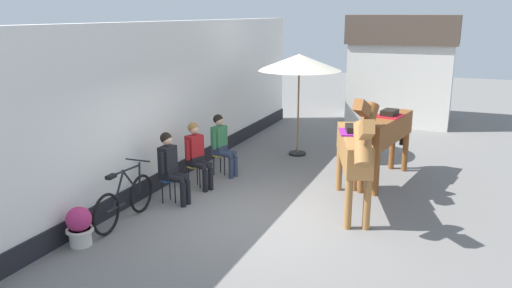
{
  "coord_description": "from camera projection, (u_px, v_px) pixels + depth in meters",
  "views": [
    {
      "loc": [
        3.23,
        -7.73,
        3.57
      ],
      "look_at": [
        -0.4,
        1.2,
        1.05
      ],
      "focal_mm": 35.36,
      "sensor_mm": 36.0,
      "label": 1
    }
  ],
  "objects": [
    {
      "name": "distant_cottage",
      "position": [
        402.0,
        68.0,
        16.7
      ],
      "size": [
        3.4,
        2.6,
        3.5
      ],
      "color": "silver",
      "rests_on": "ground_plane"
    },
    {
      "name": "leaning_bicycle",
      "position": [
        125.0,
        201.0,
        8.75
      ],
      "size": [
        0.5,
        1.76,
        1.02
      ],
      "color": "black",
      "rests_on": "ground_plane"
    },
    {
      "name": "flower_planter_near",
      "position": [
        79.0,
        226.0,
        7.89
      ],
      "size": [
        0.43,
        0.43,
        0.64
      ],
      "color": "beige",
      "rests_on": "ground_plane"
    },
    {
      "name": "pub_facade_wall",
      "position": [
        169.0,
        110.0,
        10.89
      ],
      "size": [
        0.34,
        14.0,
        3.4
      ],
      "color": "white",
      "rests_on": "ground_plane"
    },
    {
      "name": "seated_visitor_far",
      "position": [
        221.0,
        142.0,
        11.24
      ],
      "size": [
        0.61,
        0.48,
        1.39
      ],
      "color": "gold",
      "rests_on": "ground_plane"
    },
    {
      "name": "seated_visitor_middle",
      "position": [
        197.0,
        152.0,
        10.42
      ],
      "size": [
        0.61,
        0.49,
        1.39
      ],
      "color": "gold",
      "rests_on": "ground_plane"
    },
    {
      "name": "saddled_horse_near",
      "position": [
        354.0,
        150.0,
        9.11
      ],
      "size": [
        1.17,
        2.9,
        2.06
      ],
      "color": "#9E6B38",
      "rests_on": "ground_plane"
    },
    {
      "name": "cafe_parasol",
      "position": [
        299.0,
        63.0,
        12.47
      ],
      "size": [
        2.1,
        2.1,
        2.58
      ],
      "color": "black",
      "rests_on": "ground_plane"
    },
    {
      "name": "seated_visitor_near",
      "position": [
        171.0,
        164.0,
        9.57
      ],
      "size": [
        0.61,
        0.49,
        1.39
      ],
      "color": "#194C99",
      "rests_on": "ground_plane"
    },
    {
      "name": "saddled_horse_far",
      "position": [
        385.0,
        130.0,
        10.63
      ],
      "size": [
        0.84,
        2.97,
        2.06
      ],
      "color": "brown",
      "rests_on": "ground_plane"
    },
    {
      "name": "ground_plane",
      "position": [
        301.0,
        171.0,
        11.69
      ],
      "size": [
        40.0,
        40.0,
        0.0
      ],
      "primitive_type": "plane",
      "color": "slate"
    }
  ]
}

